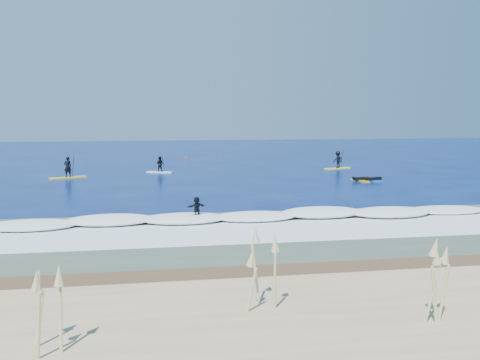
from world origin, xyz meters
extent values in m
plane|color=#040D4B|center=(0.00, 0.00, 0.00)|extent=(160.00, 160.00, 0.00)
cube|color=#4B3823|center=(0.00, -21.50, 0.00)|extent=(90.00, 5.00, 0.08)
cube|color=#3B5141|center=(0.00, -14.00, 0.01)|extent=(90.00, 13.00, 0.01)
cube|color=white|center=(0.00, -10.00, 0.00)|extent=(40.00, 6.00, 0.30)
cube|color=silver|center=(0.00, -13.00, 0.00)|extent=(34.00, 5.00, 0.02)
cube|color=yellow|center=(-16.31, 12.13, 0.06)|extent=(3.32, 2.25, 0.11)
imported|color=black|center=(-16.31, 12.13, 1.06)|extent=(0.83, 0.72, 1.90)
cylinder|color=black|center=(-15.86, 12.36, 0.99)|extent=(0.39, 0.70, 2.22)
cube|color=black|center=(-15.86, 12.36, -0.06)|extent=(0.13, 0.03, 0.33)
cube|color=white|center=(-7.80, 15.42, 0.04)|extent=(2.73, 1.68, 0.09)
imported|color=black|center=(-7.80, 15.42, 0.86)|extent=(0.92, 0.83, 1.54)
cylinder|color=black|center=(-7.43, 15.26, 0.81)|extent=(0.28, 0.58, 1.80)
cube|color=black|center=(-7.43, 15.26, -0.04)|extent=(0.11, 0.03, 0.27)
cube|color=#FEF21B|center=(11.26, 15.94, 0.05)|extent=(3.23, 1.87, 0.11)
imported|color=black|center=(11.26, 15.94, 1.01)|extent=(1.34, 1.05, 1.82)
cylinder|color=black|center=(11.70, 16.11, 0.95)|extent=(0.31, 0.70, 2.12)
cube|color=black|center=(11.70, 16.11, -0.05)|extent=(0.13, 0.03, 0.32)
cube|color=gold|center=(9.60, 5.53, 0.05)|extent=(1.01, 2.27, 0.10)
cube|color=black|center=(9.70, 5.56, 0.23)|extent=(1.56, 0.69, 0.25)
sphere|color=black|center=(8.86, 5.38, 0.33)|extent=(0.25, 0.25, 0.25)
cube|color=blue|center=(10.63, 5.23, 0.05)|extent=(1.24, 2.27, 0.10)
cube|color=black|center=(10.73, 5.26, 0.23)|extent=(1.57, 0.85, 0.25)
sphere|color=black|center=(9.91, 4.99, 0.34)|extent=(0.25, 0.25, 0.25)
cube|color=white|center=(-6.31, -10.05, 0.20)|extent=(1.79, 1.10, 0.09)
imported|color=black|center=(-6.31, -10.05, 0.83)|extent=(1.13, 0.73, 1.17)
cylinder|color=#CE4B12|center=(-4.28, 28.54, 0.21)|extent=(0.26, 0.26, 0.41)
cone|color=#CE4B12|center=(-4.28, 28.54, 0.51)|extent=(0.18, 0.18, 0.20)
camera|label=1|loc=(-8.81, -39.00, 5.97)|focal=40.00mm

